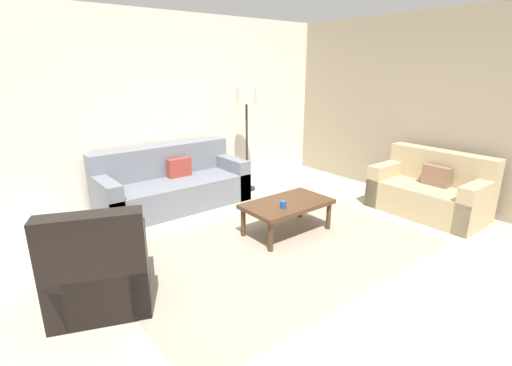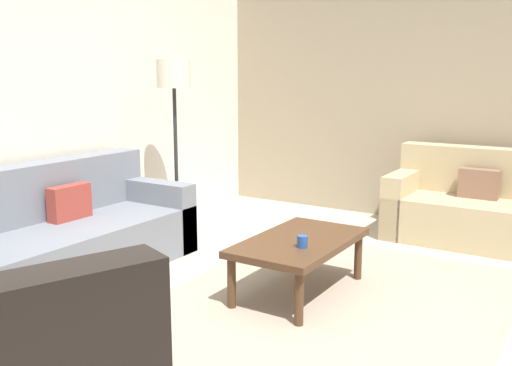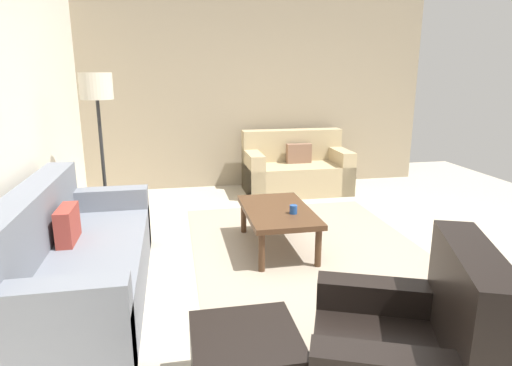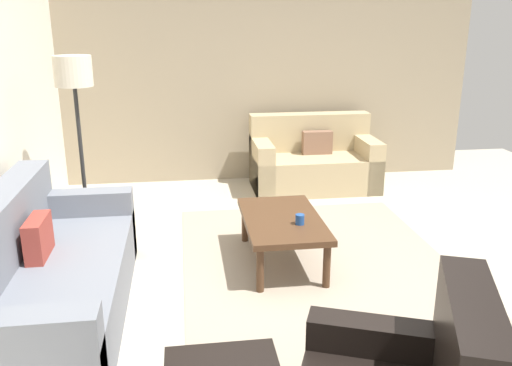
{
  "view_description": "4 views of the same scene",
  "coord_description": "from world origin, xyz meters",
  "px_view_note": "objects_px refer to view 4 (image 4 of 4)",
  "views": [
    {
      "loc": [
        -2.62,
        -2.89,
        2.02
      ],
      "look_at": [
        0.06,
        0.49,
        0.67
      ],
      "focal_mm": 26.3,
      "sensor_mm": 36.0,
      "label": 1
    },
    {
      "loc": [
        -3.09,
        -1.54,
        1.59
      ],
      "look_at": [
        0.38,
        0.65,
        0.79
      ],
      "focal_mm": 39.68,
      "sensor_mm": 36.0,
      "label": 2
    },
    {
      "loc": [
        -3.55,
        1.27,
        1.72
      ],
      "look_at": [
        -0.05,
        0.59,
        0.8
      ],
      "focal_mm": 30.43,
      "sensor_mm": 36.0,
      "label": 3
    },
    {
      "loc": [
        -3.72,
        1.09,
        2.01
      ],
      "look_at": [
        0.34,
        0.52,
        0.74
      ],
      "focal_mm": 37.41,
      "sensor_mm": 36.0,
      "label": 4
    }
  ],
  "objects_px": {
    "couch_loveseat": "(312,163)",
    "cup": "(300,219)",
    "coffee_table": "(282,223)",
    "couch_main": "(39,282)",
    "lamp_standing": "(75,91)"
  },
  "relations": [
    {
      "from": "couch_loveseat",
      "to": "cup",
      "type": "xyz_separation_m",
      "value": [
        -2.25,
        0.66,
        0.15
      ]
    },
    {
      "from": "couch_loveseat",
      "to": "coffee_table",
      "type": "relative_size",
      "value": 1.36
    },
    {
      "from": "couch_main",
      "to": "couch_loveseat",
      "type": "height_order",
      "value": "same"
    },
    {
      "from": "couch_loveseat",
      "to": "couch_main",
      "type": "bearing_deg",
      "value": 137.02
    },
    {
      "from": "couch_loveseat",
      "to": "lamp_standing",
      "type": "distance_m",
      "value": 3.06
    },
    {
      "from": "coffee_table",
      "to": "lamp_standing",
      "type": "relative_size",
      "value": 0.64
    },
    {
      "from": "couch_main",
      "to": "coffee_table",
      "type": "bearing_deg",
      "value": -69.16
    },
    {
      "from": "coffee_table",
      "to": "cup",
      "type": "bearing_deg",
      "value": -146.86
    },
    {
      "from": "coffee_table",
      "to": "cup",
      "type": "distance_m",
      "value": 0.23
    },
    {
      "from": "lamp_standing",
      "to": "coffee_table",
      "type": "bearing_deg",
      "value": -111.21
    },
    {
      "from": "couch_main",
      "to": "coffee_table",
      "type": "xyz_separation_m",
      "value": [
        0.69,
        -1.81,
        0.06
      ]
    },
    {
      "from": "coffee_table",
      "to": "cup",
      "type": "relative_size",
      "value": 13.16
    },
    {
      "from": "couch_loveseat",
      "to": "lamp_standing",
      "type": "bearing_deg",
      "value": 119.84
    },
    {
      "from": "couch_loveseat",
      "to": "cup",
      "type": "bearing_deg",
      "value": 163.68
    },
    {
      "from": "couch_loveseat",
      "to": "coffee_table",
      "type": "height_order",
      "value": "couch_loveseat"
    }
  ]
}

